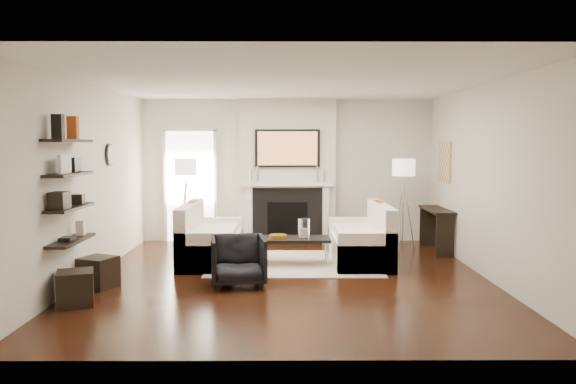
{
  "coord_description": "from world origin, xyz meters",
  "views": [
    {
      "loc": [
        -0.04,
        -7.69,
        1.86
      ],
      "look_at": [
        0.0,
        0.6,
        1.15
      ],
      "focal_mm": 35.0,
      "sensor_mm": 36.0,
      "label": 1
    }
  ],
  "objects_px": {
    "coffee_table": "(294,239)",
    "lamp_right_shade": "(404,167)",
    "loveseat_left_base": "(212,249)",
    "armchair": "(238,258)",
    "loveseat_right_base": "(360,249)",
    "lamp_left_shade": "(186,167)",
    "ottoman_near": "(98,272)"
  },
  "relations": [
    {
      "from": "loveseat_right_base",
      "to": "armchair",
      "type": "relative_size",
      "value": 2.5
    },
    {
      "from": "armchair",
      "to": "loveseat_left_base",
      "type": "bearing_deg",
      "value": 101.75
    },
    {
      "from": "loveseat_right_base",
      "to": "armchair",
      "type": "bearing_deg",
      "value": -141.17
    },
    {
      "from": "loveseat_right_base",
      "to": "ottoman_near",
      "type": "xyz_separation_m",
      "value": [
        -3.6,
        -1.57,
        -0.01
      ]
    },
    {
      "from": "coffee_table",
      "to": "armchair",
      "type": "height_order",
      "value": "armchair"
    },
    {
      "from": "loveseat_left_base",
      "to": "armchair",
      "type": "xyz_separation_m",
      "value": [
        0.55,
        -1.47,
        0.15
      ]
    },
    {
      "from": "lamp_right_shade",
      "to": "ottoman_near",
      "type": "bearing_deg",
      "value": -149.1
    },
    {
      "from": "loveseat_left_base",
      "to": "ottoman_near",
      "type": "height_order",
      "value": "loveseat_left_base"
    },
    {
      "from": "coffee_table",
      "to": "lamp_right_shade",
      "type": "bearing_deg",
      "value": 34.11
    },
    {
      "from": "armchair",
      "to": "lamp_right_shade",
      "type": "relative_size",
      "value": 1.8
    },
    {
      "from": "coffee_table",
      "to": "lamp_right_shade",
      "type": "height_order",
      "value": "lamp_right_shade"
    },
    {
      "from": "coffee_table",
      "to": "lamp_right_shade",
      "type": "relative_size",
      "value": 2.75
    },
    {
      "from": "loveseat_right_base",
      "to": "coffee_table",
      "type": "xyz_separation_m",
      "value": [
        -1.04,
        -0.18,
        0.19
      ]
    },
    {
      "from": "loveseat_left_base",
      "to": "armchair",
      "type": "bearing_deg",
      "value": -69.53
    },
    {
      "from": "lamp_right_shade",
      "to": "ottoman_near",
      "type": "relative_size",
      "value": 1.0
    },
    {
      "from": "armchair",
      "to": "lamp_left_shade",
      "type": "height_order",
      "value": "lamp_left_shade"
    },
    {
      "from": "lamp_left_shade",
      "to": "loveseat_right_base",
      "type": "bearing_deg",
      "value": -25.81
    },
    {
      "from": "loveseat_right_base",
      "to": "lamp_right_shade",
      "type": "distance_m",
      "value": 1.92
    },
    {
      "from": "lamp_right_shade",
      "to": "ottoman_near",
      "type": "distance_m",
      "value": 5.41
    },
    {
      "from": "loveseat_left_base",
      "to": "lamp_right_shade",
      "type": "xyz_separation_m",
      "value": [
        3.26,
        1.12,
        1.24
      ]
    },
    {
      "from": "loveseat_left_base",
      "to": "armchair",
      "type": "height_order",
      "value": "armchair"
    },
    {
      "from": "armchair",
      "to": "lamp_left_shade",
      "type": "bearing_deg",
      "value": 103.66
    },
    {
      "from": "loveseat_left_base",
      "to": "armchair",
      "type": "distance_m",
      "value": 1.57
    },
    {
      "from": "loveseat_left_base",
      "to": "armchair",
      "type": "relative_size",
      "value": 2.5
    },
    {
      "from": "lamp_right_shade",
      "to": "lamp_left_shade",
      "type": "bearing_deg",
      "value": 175.54
    },
    {
      "from": "ottoman_near",
      "to": "loveseat_right_base",
      "type": "bearing_deg",
      "value": 23.49
    },
    {
      "from": "coffee_table",
      "to": "lamp_right_shade",
      "type": "distance_m",
      "value": 2.58
    },
    {
      "from": "loveseat_right_base",
      "to": "armchair",
      "type": "height_order",
      "value": "armchair"
    },
    {
      "from": "coffee_table",
      "to": "lamp_left_shade",
      "type": "height_order",
      "value": "lamp_left_shade"
    },
    {
      "from": "loveseat_left_base",
      "to": "lamp_right_shade",
      "type": "distance_m",
      "value": 3.66
    },
    {
      "from": "coffee_table",
      "to": "lamp_right_shade",
      "type": "xyz_separation_m",
      "value": [
        1.95,
        1.32,
        1.05
      ]
    },
    {
      "from": "loveseat_left_base",
      "to": "ottoman_near",
      "type": "relative_size",
      "value": 4.5
    }
  ]
}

